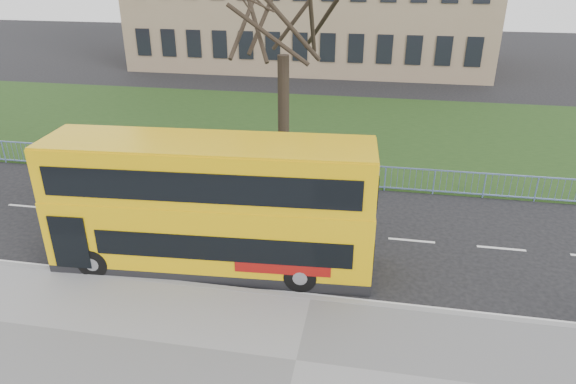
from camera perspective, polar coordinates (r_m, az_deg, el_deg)
name	(u,v)px	position (r m, az deg, el deg)	size (l,w,h in m)	color
ground	(318,271)	(16.47, 3.31, -8.77)	(120.00, 120.00, 0.00)	black
kerb	(311,299)	(15.17, 2.55, -11.75)	(80.00, 0.20, 0.14)	gray
grass_verge	(350,131)	(29.41, 6.90, 6.72)	(80.00, 15.40, 0.08)	#1D3914
guard_railing	(338,175)	(22.02, 5.54, 1.87)	(40.00, 0.12, 1.10)	#728ECA
bare_tree	(283,34)	(24.28, -0.53, 17.13)	(8.07, 8.07, 11.52)	black
yellow_bus	(210,203)	(15.83, -8.61, -1.22)	(10.03, 2.99, 4.15)	#EAB409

